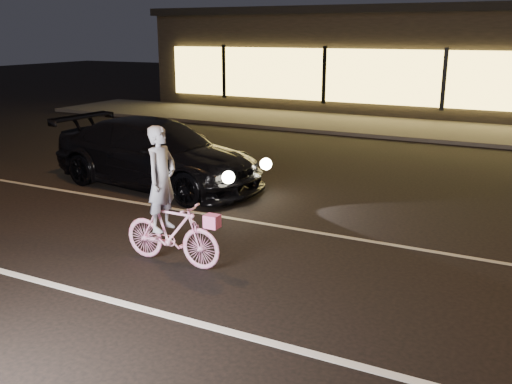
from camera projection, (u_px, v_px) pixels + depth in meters
The scene contains 7 objects.
ground at pixel (248, 274), 7.86m from camera, with size 90.00×90.00×0.00m, color black.
lane_stripe_near at pixel (188, 321), 6.58m from camera, with size 60.00×0.12×0.01m, color silver.
lane_stripe_far at pixel (304, 230), 9.57m from camera, with size 60.00×0.10×0.01m, color gray.
sidewalk at pixel (431, 130), 18.98m from camera, with size 30.00×4.00×0.12m, color #383533.
storefront at pixel (463, 59), 23.53m from camera, with size 25.40×8.42×4.20m.
cyclist at pixel (169, 216), 8.05m from camera, with size 1.58×0.54×1.99m.
sedan at pixel (157, 154), 12.16m from camera, with size 5.07×2.47×1.42m.
Camera 1 is at (3.41, -6.41, 3.22)m, focal length 40.00 mm.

